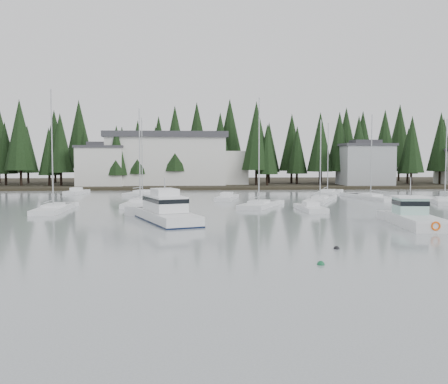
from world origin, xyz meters
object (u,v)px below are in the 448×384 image
object	(u,v)px
sailboat_1	(140,205)
sailboat_2	(445,203)
house_west	(101,165)
house_east_a	(365,164)
sailboat_10	(142,194)
sailboat_12	(371,198)
runabout_1	(311,209)
runabout_4	(227,199)
sailboat_6	(327,194)
harbor_inn	(176,159)
runabout_3	(76,193)
lobster_boat_teal	(415,219)
sailboat_0	(53,210)
cabin_cruiser_center	(166,214)
sailboat_8	(320,201)
sailboat_3	(259,206)

from	to	relation	value
sailboat_1	sailboat_2	world-z (taller)	sailboat_1
house_west	sailboat_2	xyz separation A→B (m)	(50.74, -39.13, -4.60)
house_east_a	sailboat_10	world-z (taller)	sailboat_10
sailboat_12	runabout_1	bearing A→B (deg)	129.94
runabout_4	sailboat_6	bearing A→B (deg)	-46.16
house_west	harbor_inn	distance (m)	15.45
sailboat_1	runabout_3	size ratio (longest dim) A/B	2.02
house_west	sailboat_12	xyz separation A→B (m)	(43.61, -31.65, -4.59)
sailboat_2	sailboat_12	bearing A→B (deg)	61.93
sailboat_10	lobster_boat_teal	bearing A→B (deg)	-128.63
house_east_a	sailboat_0	size ratio (longest dim) A/B	0.77
sailboat_0	lobster_boat_teal	bearing A→B (deg)	-114.60
cabin_cruiser_center	sailboat_8	size ratio (longest dim) A/B	0.97
sailboat_8	sailboat_10	bearing A→B (deg)	82.99
harbor_inn	sailboat_10	distance (m)	24.71
sailboat_3	runabout_1	distance (m)	6.84
house_west	runabout_4	size ratio (longest dim) A/B	1.31
house_west	house_east_a	bearing A→B (deg)	-1.06
sailboat_0	sailboat_10	size ratio (longest dim) A/B	1.07
harbor_inn	cabin_cruiser_center	xyz separation A→B (m)	(0.08, -59.45, -5.08)
house_west	sailboat_6	bearing A→B (deg)	-28.48
lobster_boat_teal	sailboat_10	world-z (taller)	sailboat_10
harbor_inn	sailboat_10	world-z (taller)	sailboat_10
sailboat_3	sailboat_8	xyz separation A→B (m)	(9.39, 7.09, -0.02)
house_west	sailboat_8	size ratio (longest dim) A/B	0.83
cabin_cruiser_center	lobster_boat_teal	size ratio (longest dim) A/B	1.29
lobster_boat_teal	sailboat_10	distance (m)	48.46
sailboat_2	sailboat_8	distance (m)	16.08
house_east_a	sailboat_0	xyz separation A→B (m)	(-51.60, -44.80, -4.83)
sailboat_2	sailboat_6	world-z (taller)	sailboat_6
sailboat_3	sailboat_10	xyz separation A→B (m)	(-15.70, 22.72, -0.01)
sailboat_0	sailboat_1	world-z (taller)	sailboat_0
sailboat_1	sailboat_2	distance (m)	39.47
sailboat_1	sailboat_8	world-z (taller)	sailboat_1
lobster_boat_teal	sailboat_6	distance (m)	39.15
sailboat_0	runabout_3	world-z (taller)	sailboat_0
sailboat_6	house_east_a	bearing A→B (deg)	-10.11
sailboat_12	runabout_4	world-z (taller)	sailboat_12
house_west	sailboat_6	world-z (taller)	sailboat_6
sailboat_8	sailboat_1	bearing A→B (deg)	122.95
sailboat_0	sailboat_1	xyz separation A→B (m)	(8.87, 6.66, -0.01)
house_east_a	sailboat_8	size ratio (longest dim) A/B	0.92
harbor_inn	sailboat_2	size ratio (longest dim) A/B	2.57
sailboat_8	runabout_3	distance (m)	41.26
lobster_boat_teal	sailboat_0	bearing A→B (deg)	72.79
house_east_a	sailboat_6	bearing A→B (deg)	-123.78
harbor_inn	runabout_4	bearing A→B (deg)	-77.34
runabout_3	sailboat_1	bearing A→B (deg)	-139.42
sailboat_3	cabin_cruiser_center	bearing A→B (deg)	166.40
sailboat_8	runabout_1	world-z (taller)	sailboat_8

